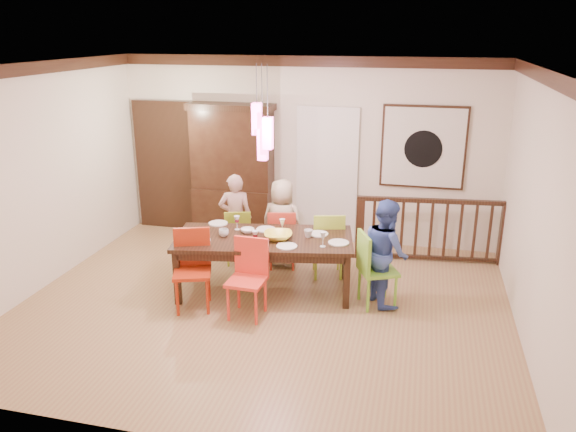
% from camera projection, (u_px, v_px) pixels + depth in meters
% --- Properties ---
extents(floor, '(6.00, 6.00, 0.00)m').
position_uv_depth(floor, '(264.00, 305.00, 7.01)').
color(floor, '#9D734C').
rests_on(floor, ground).
extents(ceiling, '(6.00, 6.00, 0.00)m').
position_uv_depth(ceiling, '(260.00, 66.00, 6.09)').
color(ceiling, white).
rests_on(ceiling, wall_back).
extents(wall_back, '(6.00, 0.00, 6.00)m').
position_uv_depth(wall_back, '(306.00, 151.00, 8.86)').
color(wall_back, silver).
rests_on(wall_back, floor).
extents(wall_left, '(0.00, 5.00, 5.00)m').
position_uv_depth(wall_left, '(38.00, 179.00, 7.22)').
color(wall_left, silver).
rests_on(wall_left, floor).
extents(wall_right, '(0.00, 5.00, 5.00)m').
position_uv_depth(wall_right, '(537.00, 213.00, 5.89)').
color(wall_right, silver).
rests_on(wall_right, floor).
extents(crown_molding, '(6.00, 5.00, 0.16)m').
position_uv_depth(crown_molding, '(260.00, 73.00, 6.12)').
color(crown_molding, black).
rests_on(crown_molding, wall_back).
extents(panel_door, '(1.04, 0.07, 2.24)m').
position_uv_depth(panel_door, '(166.00, 168.00, 9.47)').
color(panel_door, black).
rests_on(panel_door, wall_back).
extents(white_doorway, '(0.97, 0.05, 2.22)m').
position_uv_depth(white_doorway, '(327.00, 177.00, 8.87)').
color(white_doorway, silver).
rests_on(white_doorway, wall_back).
extents(painting, '(1.25, 0.06, 1.25)m').
position_uv_depth(painting, '(423.00, 147.00, 8.37)').
color(painting, black).
rests_on(painting, wall_back).
extents(pendant_cluster, '(0.27, 0.21, 1.14)m').
position_uv_depth(pendant_cluster, '(263.00, 132.00, 6.75)').
color(pendant_cluster, '#F348A1').
rests_on(pendant_cluster, ceiling).
extents(dining_table, '(2.40, 1.42, 0.75)m').
position_uv_depth(dining_table, '(264.00, 243.00, 7.21)').
color(dining_table, black).
rests_on(dining_table, floor).
extents(chair_far_left, '(0.47, 0.47, 0.83)m').
position_uv_depth(chair_far_left, '(238.00, 232.00, 8.16)').
color(chair_far_left, '#9AB426').
rests_on(chair_far_left, floor).
extents(chair_far_mid, '(0.47, 0.47, 0.87)m').
position_uv_depth(chair_far_mid, '(282.00, 234.00, 8.01)').
color(chair_far_mid, red).
rests_on(chair_far_mid, floor).
extents(chair_far_right, '(0.52, 0.52, 0.94)m').
position_uv_depth(chair_far_right, '(328.00, 239.00, 7.71)').
color(chair_far_right, '#9EBE30').
rests_on(chair_far_right, floor).
extents(chair_near_left, '(0.56, 0.56, 0.98)m').
position_uv_depth(chair_near_left, '(192.00, 266.00, 6.77)').
color(chair_near_left, '#AA280E').
rests_on(chair_near_left, floor).
extents(chair_near_mid, '(0.44, 0.44, 0.94)m').
position_uv_depth(chair_near_mid, '(246.00, 275.00, 6.58)').
color(chair_near_mid, red).
rests_on(chair_near_mid, floor).
extents(chair_end_right, '(0.57, 0.57, 0.95)m').
position_uv_depth(chair_end_right, '(378.00, 264.00, 6.86)').
color(chair_end_right, '#77C134').
rests_on(chair_end_right, floor).
extents(china_hutch, '(1.38, 0.46, 2.18)m').
position_uv_depth(china_hutch, '(233.00, 172.00, 9.04)').
color(china_hutch, black).
rests_on(china_hutch, floor).
extents(balustrade, '(2.19, 0.31, 0.96)m').
position_uv_depth(balustrade, '(431.00, 229.00, 8.21)').
color(balustrade, black).
rests_on(balustrade, floor).
extents(person_far_left, '(0.55, 0.43, 1.32)m').
position_uv_depth(person_far_left, '(236.00, 218.00, 8.17)').
color(person_far_left, '#D3A7A0').
rests_on(person_far_left, floor).
extents(person_far_mid, '(0.66, 0.47, 1.29)m').
position_uv_depth(person_far_mid, '(282.00, 223.00, 8.03)').
color(person_far_mid, '#BAAD8D').
rests_on(person_far_mid, floor).
extents(person_end_right, '(0.75, 0.81, 1.34)m').
position_uv_depth(person_end_right, '(386.00, 252.00, 6.91)').
color(person_end_right, '#405BB4').
rests_on(person_end_right, floor).
extents(serving_bowl, '(0.43, 0.43, 0.09)m').
position_uv_depth(serving_bowl, '(278.00, 236.00, 7.10)').
color(serving_bowl, yellow).
rests_on(serving_bowl, dining_table).
extents(small_bowl, '(0.20, 0.20, 0.06)m').
position_uv_depth(small_bowl, '(247.00, 231.00, 7.33)').
color(small_bowl, white).
rests_on(small_bowl, dining_table).
extents(cup_left, '(0.15, 0.15, 0.10)m').
position_uv_depth(cup_left, '(224.00, 233.00, 7.19)').
color(cup_left, silver).
rests_on(cup_left, dining_table).
extents(cup_right, '(0.14, 0.14, 0.10)m').
position_uv_depth(cup_right, '(308.00, 233.00, 7.16)').
color(cup_right, silver).
rests_on(cup_right, dining_table).
extents(plate_far_left, '(0.26, 0.26, 0.01)m').
position_uv_depth(plate_far_left, '(218.00, 223.00, 7.66)').
color(plate_far_left, white).
rests_on(plate_far_left, dining_table).
extents(plate_far_mid, '(0.26, 0.26, 0.01)m').
position_uv_depth(plate_far_mid, '(266.00, 229.00, 7.44)').
color(plate_far_mid, white).
rests_on(plate_far_mid, dining_table).
extents(plate_far_right, '(0.26, 0.26, 0.01)m').
position_uv_depth(plate_far_right, '(318.00, 234.00, 7.27)').
color(plate_far_right, white).
rests_on(plate_far_right, dining_table).
extents(plate_near_left, '(0.26, 0.26, 0.01)m').
position_uv_depth(plate_near_left, '(200.00, 240.00, 7.05)').
color(plate_near_left, white).
rests_on(plate_near_left, dining_table).
extents(plate_near_mid, '(0.26, 0.26, 0.01)m').
position_uv_depth(plate_near_mid, '(287.00, 246.00, 6.86)').
color(plate_near_mid, white).
rests_on(plate_near_mid, dining_table).
extents(plate_end_right, '(0.26, 0.26, 0.01)m').
position_uv_depth(plate_end_right, '(339.00, 243.00, 6.97)').
color(plate_end_right, white).
rests_on(plate_end_right, dining_table).
extents(wine_glass_a, '(0.08, 0.08, 0.19)m').
position_uv_depth(wine_glass_a, '(237.00, 223.00, 7.42)').
color(wine_glass_a, '#590C19').
rests_on(wine_glass_a, dining_table).
extents(wine_glass_b, '(0.08, 0.08, 0.19)m').
position_uv_depth(wine_glass_b, '(282.00, 226.00, 7.30)').
color(wine_glass_b, silver).
rests_on(wine_glass_b, dining_table).
extents(wine_glass_c, '(0.08, 0.08, 0.19)m').
position_uv_depth(wine_glass_c, '(255.00, 238.00, 6.87)').
color(wine_glass_c, '#590C19').
rests_on(wine_glass_c, dining_table).
extents(wine_glass_d, '(0.08, 0.08, 0.19)m').
position_uv_depth(wine_glass_d, '(323.00, 239.00, 6.84)').
color(wine_glass_d, silver).
rests_on(wine_glass_d, dining_table).
extents(napkin, '(0.18, 0.14, 0.01)m').
position_uv_depth(napkin, '(252.00, 244.00, 6.92)').
color(napkin, '#D83359').
rests_on(napkin, dining_table).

